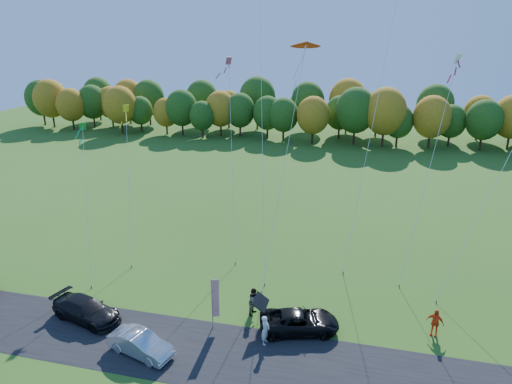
% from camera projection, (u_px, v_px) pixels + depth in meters
% --- Properties ---
extents(ground, '(160.00, 160.00, 0.00)m').
position_uv_depth(ground, '(236.00, 316.00, 31.29)').
color(ground, '#2B5215').
extents(asphalt_strip, '(90.00, 6.00, 0.01)m').
position_uv_depth(asphalt_strip, '(217.00, 354.00, 27.62)').
color(asphalt_strip, black).
rests_on(asphalt_strip, ground).
extents(tree_line, '(116.00, 12.00, 10.00)m').
position_uv_depth(tree_line, '(320.00, 141.00, 81.72)').
color(tree_line, '#1E4711').
rests_on(tree_line, ground).
extents(black_suv, '(5.59, 3.70, 1.43)m').
position_uv_depth(black_suv, '(299.00, 321.00, 29.56)').
color(black_suv, black).
rests_on(black_suv, ground).
extents(silver_sedan, '(4.45, 2.55, 1.39)m').
position_uv_depth(silver_sedan, '(140.00, 344.00, 27.45)').
color(silver_sedan, silver).
rests_on(silver_sedan, ground).
extents(dark_truck_a, '(5.47, 3.32, 1.48)m').
position_uv_depth(dark_truck_a, '(86.00, 310.00, 30.75)').
color(dark_truck_a, black).
rests_on(dark_truck_a, ground).
extents(person_tailgate_a, '(0.55, 0.76, 1.95)m').
position_uv_depth(person_tailgate_a, '(265.00, 330.00, 28.25)').
color(person_tailgate_a, silver).
rests_on(person_tailgate_a, ground).
extents(person_tailgate_b, '(0.93, 1.08, 1.95)m').
position_uv_depth(person_tailgate_b, '(254.00, 301.00, 31.29)').
color(person_tailgate_b, gray).
rests_on(person_tailgate_b, ground).
extents(person_east, '(1.19, 0.82, 1.87)m').
position_uv_depth(person_east, '(435.00, 322.00, 29.07)').
color(person_east, '#DE4114').
rests_on(person_east, ground).
extents(feather_flag, '(0.46, 0.23, 3.64)m').
position_uv_depth(feather_flag, '(215.00, 298.00, 29.42)').
color(feather_flag, '#999999').
rests_on(feather_flag, ground).
extents(kite_delta_blue, '(4.20, 10.31, 26.47)m').
position_uv_depth(kite_delta_blue, '(262.00, 106.00, 35.36)').
color(kite_delta_blue, '#4C3F33').
rests_on(kite_delta_blue, ground).
extents(kite_parafoil_orange, '(5.30, 12.41, 28.59)m').
position_uv_depth(kite_parafoil_orange, '(380.00, 88.00, 37.08)').
color(kite_parafoil_orange, '#4C3F33').
rests_on(kite_parafoil_orange, ground).
extents(kite_delta_red, '(2.84, 9.41, 18.91)m').
position_uv_depth(kite_delta_red, '(286.00, 157.00, 34.71)').
color(kite_delta_red, '#4C3F33').
rests_on(kite_delta_red, ground).
extents(kite_parafoil_rainbow, '(8.04, 7.20, 16.40)m').
position_uv_depth(kite_parafoil_rainbow, '(494.00, 186.00, 32.50)').
color(kite_parafoil_rainbow, '#4C3F33').
rests_on(kite_parafoil_rainbow, ground).
extents(kite_diamond_yellow, '(2.87, 6.16, 12.85)m').
position_uv_depth(kite_diamond_yellow, '(129.00, 185.00, 38.49)').
color(kite_diamond_yellow, '#4C3F33').
rests_on(kite_diamond_yellow, ground).
extents(kite_diamond_green, '(4.00, 6.98, 11.72)m').
position_uv_depth(kite_diamond_green, '(87.00, 203.00, 36.13)').
color(kite_diamond_green, '#4C3F33').
rests_on(kite_diamond_green, ground).
extents(kite_diamond_white, '(3.80, 7.79, 17.29)m').
position_uv_depth(kite_diamond_white, '(429.00, 171.00, 35.03)').
color(kite_diamond_white, '#4C3F33').
rests_on(kite_diamond_white, ground).
extents(kite_diamond_pink, '(3.42, 9.03, 16.64)m').
position_uv_depth(kite_diamond_pink, '(232.00, 157.00, 39.74)').
color(kite_diamond_pink, '#4C3F33').
rests_on(kite_diamond_pink, ground).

